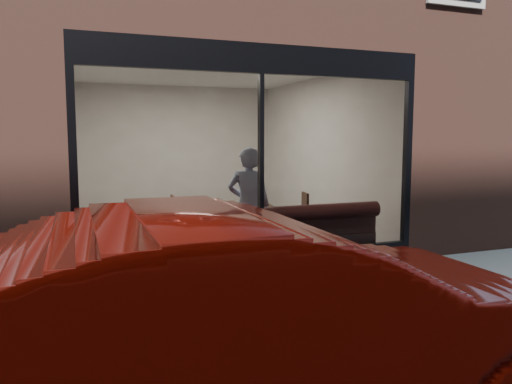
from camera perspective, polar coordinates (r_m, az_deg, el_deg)
name	(u,v)px	position (r m, az deg, el deg)	size (l,w,h in m)	color
ground	(332,325)	(5.43, 8.67, -14.75)	(120.00, 120.00, 0.00)	black
sidewalk_near	(292,295)	(6.26, 4.10, -11.71)	(40.00, 2.00, 0.01)	gray
kerb_near	(334,321)	(5.37, 8.95, -14.32)	(40.00, 0.10, 0.12)	gray
host_building_pier_left	(8,152)	(12.47, -26.45, 4.10)	(2.50, 12.00, 3.20)	brown
host_building_pier_right	(309,149)	(13.90, 6.13, 4.89)	(2.50, 12.00, 3.20)	brown
host_building_backfill	(155,148)	(15.61, -11.46, 4.96)	(5.00, 6.00, 3.20)	brown
cafe_floor	(207,235)	(9.92, -5.65, -4.88)	(6.00, 6.00, 0.00)	#2D2D30
cafe_ceiling	(205,71)	(9.81, -5.86, 13.60)	(6.00, 6.00, 0.00)	white
cafe_wall_back	(175,151)	(12.65, -9.26, 4.70)	(5.00, 5.00, 0.00)	beige
cafe_wall_left	(69,156)	(9.41, -20.60, 3.84)	(6.00, 6.00, 0.00)	beige
cafe_wall_right	(320,153)	(10.65, 7.34, 4.44)	(6.00, 6.00, 0.00)	beige
storefront_kick	(261,264)	(7.15, 0.55, -8.20)	(5.00, 0.10, 0.30)	black
storefront_header	(261,59)	(7.00, 0.57, 15.01)	(5.00, 0.10, 0.40)	black
storefront_mullion	(261,165)	(6.93, 0.56, 3.07)	(0.06, 0.10, 2.50)	black
storefront_glass	(262,165)	(6.91, 0.65, 3.06)	(4.80, 4.80, 0.00)	white
banquette	(251,252)	(7.50, -0.56, -6.92)	(4.00, 0.55, 0.45)	#3D1716
person	(249,205)	(7.69, -0.84, -1.52)	(0.65, 0.43, 1.79)	#96A5C8
cafe_table_left	(155,217)	(7.68, -11.43, -2.81)	(0.55, 0.55, 0.04)	black
cafe_table_right	(254,207)	(8.63, -0.24, -1.68)	(0.65, 0.65, 0.04)	black
cafe_chair_left	(163,237)	(8.67, -10.63, -5.10)	(0.40, 0.40, 0.04)	black
cafe_chair_right	(295,232)	(9.02, 4.43, -4.57)	(0.38, 0.38, 0.04)	black
wall_poster	(72,169)	(8.18, -20.25, 2.50)	(0.02, 0.59, 0.78)	white
parked_car	(254,330)	(3.20, -0.22, -15.53)	(1.60, 4.59, 1.51)	#A41004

